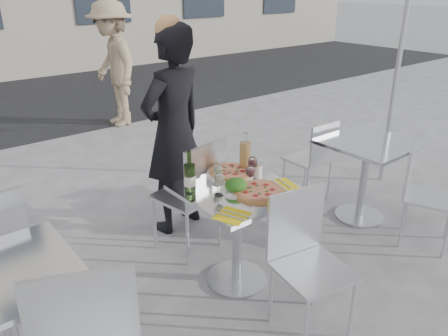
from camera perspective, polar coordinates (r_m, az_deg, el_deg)
ground at (r=3.33m, az=1.67°, el=-14.41°), size 80.00×80.00×0.00m
street_asphalt at (r=8.90m, az=-26.84°, el=7.51°), size 24.00×5.00×0.00m
main_table at (r=3.03m, az=1.79°, el=-6.29°), size 0.72×0.72×0.75m
side_table_left at (r=2.50m, az=-26.62°, el=-16.32°), size 0.72×0.72×0.75m
side_table_right at (r=4.07m, az=18.05°, el=0.54°), size 0.72×0.72×0.75m
chair_far at (r=3.36m, az=-3.78°, el=-2.72°), size 0.51×0.52×0.95m
chair_near at (r=2.72m, az=10.50°, el=-10.62°), size 0.48×0.49×0.90m
side_chair_rfar at (r=4.31m, az=11.81°, el=1.74°), size 0.38×0.40×0.83m
side_chair_rnear at (r=3.87m, az=24.27°, el=-2.25°), size 0.51×0.51×0.85m
woman_diner at (r=3.65m, az=-6.59°, el=4.67°), size 0.71×0.54×1.76m
pedestrian_b at (r=6.78m, az=-14.22°, el=12.98°), size 0.80×1.24×1.82m
pizza_near at (r=2.88m, az=4.49°, el=-3.02°), size 0.34×0.34×0.02m
pizza_far at (r=3.14m, az=0.90°, el=-0.53°), size 0.35×0.35×0.03m
salad_plate at (r=2.88m, az=1.58°, el=-2.35°), size 0.22×0.22×0.09m
wine_bottle at (r=2.83m, az=-4.50°, el=-1.19°), size 0.07×0.08×0.29m
carafe at (r=3.16m, az=2.77°, el=1.61°), size 0.08×0.08×0.29m
sugar_shaker at (r=3.09m, az=4.41°, el=-0.24°), size 0.06×0.06×0.11m
wineglass_white_a at (r=2.80m, az=-0.64°, el=-1.52°), size 0.07×0.07×0.16m
wineglass_white_b at (r=2.94m, az=-0.88°, el=-0.24°), size 0.07×0.07×0.16m
wineglass_red_a at (r=2.91m, az=3.45°, el=-0.52°), size 0.07×0.07×0.16m
wineglass_red_b at (r=3.06m, az=3.78°, el=0.65°), size 0.07×0.07×0.16m
napkin_left at (r=2.60m, az=1.04°, el=-6.22°), size 0.23×0.23×0.01m
napkin_right at (r=3.00m, az=7.44°, el=-2.16°), size 0.22×0.22×0.01m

